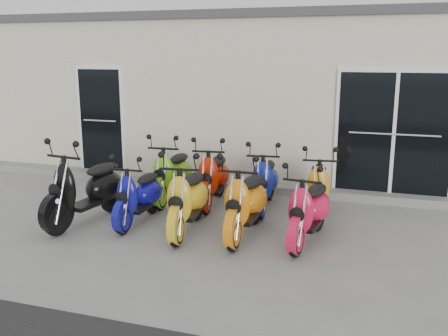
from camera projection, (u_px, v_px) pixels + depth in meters
The scene contains 15 objects.
ground at pixel (212, 224), 7.70m from camera, with size 80.00×80.00×0.00m, color gray.
building at pixel (282, 94), 12.16m from camera, with size 14.00×6.00×3.20m, color beige.
roof_cap at pixel (284, 22), 11.78m from camera, with size 14.20×6.20×0.16m, color #3F3F42.
front_step at pixel (247, 186), 9.56m from camera, with size 14.00×0.40×0.15m, color gray.
door_left at pixel (101, 117), 10.39m from camera, with size 1.07×0.08×2.22m, color black.
door_right at pixel (394, 130), 8.65m from camera, with size 2.02×0.08×2.22m, color black.
scooter_front_black at pixel (86, 179), 7.61m from camera, with size 0.68×1.87×1.38m, color black, non-canonical shape.
scooter_front_blue at pixel (138, 187), 7.61m from camera, with size 0.56×1.55×1.14m, color #0E0D7F, non-canonical shape.
scooter_front_orange_a at pixel (187, 190), 7.21m from camera, with size 0.63×1.73×1.28m, color gold, non-canonical shape.
scooter_front_orange_b at pixel (246, 193), 7.04m from camera, with size 0.63×1.74×1.28m, color orange, non-canonical shape.
scooter_front_red at pixel (309, 201), 6.81m from camera, with size 0.59×1.62×1.20m, color red, non-canonical shape.
scooter_back_green at pixel (172, 166), 8.76m from camera, with size 0.62×1.70×1.26m, color #61B514, non-canonical shape.
scooter_back_red at pixel (213, 169), 8.54m from camera, with size 0.62×1.69×1.25m, color #B41902, non-canonical shape.
scooter_back_blue at pixel (265, 174), 8.29m from camera, with size 0.60×1.65×1.22m, color navy, non-canonical shape.
scooter_back_yellow at pixel (319, 178), 8.04m from camera, with size 0.59×1.62×1.20m, color orange, non-canonical shape.
Camera 1 is at (2.42, -6.90, 2.57)m, focal length 40.00 mm.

